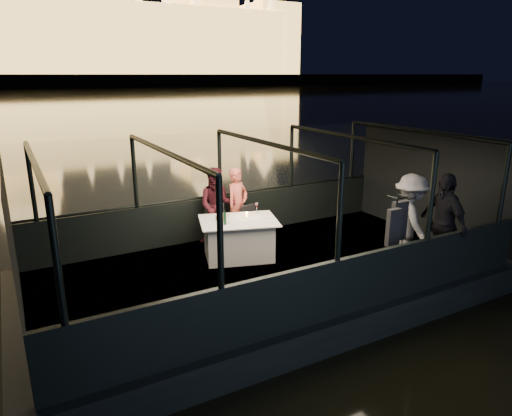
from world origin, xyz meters
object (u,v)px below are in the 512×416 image
coat_stand (394,234)px  passenger_stripe (410,222)px  person_man_maroon (217,209)px  passenger_dark (442,227)px  dining_table_central (239,239)px  wine_bottle (225,217)px  chair_port_right (252,223)px  person_woman_coral (238,206)px  chair_port_left (218,225)px

coat_stand → passenger_stripe: passenger_stripe is taller
person_man_maroon → passenger_dark: passenger_dark is taller
dining_table_central → passenger_stripe: (2.56, -1.83, 0.47)m
dining_table_central → coat_stand: (1.73, -2.27, 0.51)m
coat_stand → person_man_maroon: coat_stand is taller
passenger_dark → wine_bottle: 3.87m
chair_port_right → passenger_stripe: (1.99, -2.38, 0.40)m
passenger_dark → wine_bottle: bearing=-115.6°
person_woman_coral → passenger_dark: bearing=-76.2°
person_woman_coral → passenger_stripe: bearing=-75.7°
dining_table_central → chair_port_left: chair_port_left is taller
chair_port_left → person_man_maroon: (0.05, 0.15, 0.30)m
coat_stand → person_man_maroon: (-1.75, 3.21, -0.15)m
dining_table_central → passenger_dark: bearing=-38.6°
chair_port_left → chair_port_right: chair_port_left is taller
dining_table_central → coat_stand: bearing=-52.8°
wine_bottle → chair_port_right: bearing=36.0°
coat_stand → person_woman_coral: coat_stand is taller
person_woman_coral → passenger_dark: 4.03m
chair_port_right → passenger_stripe: size_ratio=0.46×
dining_table_central → coat_stand: coat_stand is taller
person_woman_coral → wine_bottle: size_ratio=5.89×
person_woman_coral → person_man_maroon: (-0.47, 0.01, 0.00)m
passenger_stripe → passenger_dark: bearing=-127.2°
dining_table_central → passenger_dark: 3.70m
dining_table_central → person_woman_coral: bearing=64.6°
dining_table_central → person_woman_coral: person_woman_coral is taller
coat_stand → passenger_dark: passenger_dark is taller
chair_port_right → person_woman_coral: size_ratio=0.51×
dining_table_central → chair_port_right: 0.80m
passenger_stripe → chair_port_right: bearing=59.3°
chair_port_left → chair_port_right: bearing=3.2°
chair_port_left → passenger_dark: passenger_dark is taller
person_man_maroon → wine_bottle: size_ratio=6.08×
person_woman_coral → dining_table_central: bearing=-138.7°
dining_table_central → wine_bottle: bearing=-161.8°
passenger_stripe → wine_bottle: 3.37m
dining_table_central → person_woman_coral: 1.09m
coat_stand → passenger_dark: bearing=-0.6°
chair_port_left → passenger_dark: 4.27m
chair_port_left → wine_bottle: (-0.25, -0.89, 0.47)m
dining_table_central → chair_port_left: (-0.08, 0.78, 0.06)m
dining_table_central → chair_port_right: chair_port_right is taller
chair_port_left → chair_port_right: 0.69m
chair_port_left → coat_stand: size_ratio=0.55×
coat_stand → passenger_stripe: (0.84, 0.44, -0.05)m
dining_table_central → wine_bottle: wine_bottle is taller
dining_table_central → person_man_maroon: bearing=91.5°
chair_port_right → coat_stand: size_ratio=0.50×
chair_port_right → chair_port_left: bearing=145.5°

